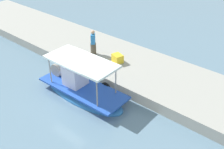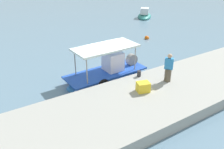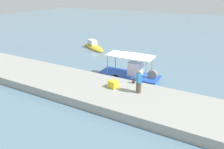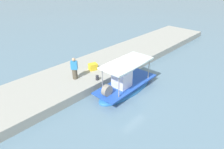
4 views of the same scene
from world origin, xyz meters
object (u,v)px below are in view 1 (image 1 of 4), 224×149
mooring_bollard (90,64)px  cargo_crate (117,58)px  main_fishing_boat (82,89)px  fisherman_near_bollard (93,43)px

mooring_bollard → cargo_crate: bearing=-121.9°
main_fishing_boat → cargo_crate: (0.18, -3.40, 0.52)m
fisherman_near_bollard → cargo_crate: 2.06m
cargo_crate → main_fishing_boat: bearing=93.0°
main_fishing_boat → cargo_crate: 3.44m
fisherman_near_bollard → mooring_bollard: 1.83m
fisherman_near_bollard → mooring_bollard: fisherman_near_bollard is taller
fisherman_near_bollard → mooring_bollard: (-1.01, 1.40, -0.59)m
mooring_bollard → cargo_crate: 1.85m
mooring_bollard → cargo_crate: (-0.98, -1.57, 0.09)m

